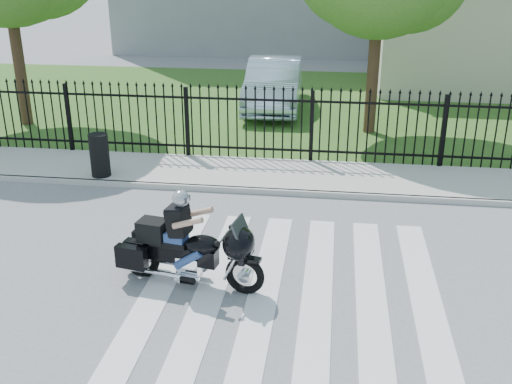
# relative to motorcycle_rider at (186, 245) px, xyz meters

# --- Properties ---
(ground) EXTENTS (120.00, 120.00, 0.00)m
(ground) POSITION_rel_motorcycle_rider_xyz_m (1.61, -0.22, -0.64)
(ground) COLOR slate
(ground) RESTS_ON ground
(crosswalk) EXTENTS (5.00, 5.50, 0.01)m
(crosswalk) POSITION_rel_motorcycle_rider_xyz_m (1.61, -0.22, -0.64)
(crosswalk) COLOR silver
(crosswalk) RESTS_ON ground
(sidewalk) EXTENTS (40.00, 2.00, 0.12)m
(sidewalk) POSITION_rel_motorcycle_rider_xyz_m (1.61, 4.78, -0.58)
(sidewalk) COLOR #ADAAA3
(sidewalk) RESTS_ON ground
(curb) EXTENTS (40.00, 0.12, 0.12)m
(curb) POSITION_rel_motorcycle_rider_xyz_m (1.61, 3.78, -0.58)
(curb) COLOR #ADAAA3
(curb) RESTS_ON ground
(grass_strip) EXTENTS (40.00, 12.00, 0.02)m
(grass_strip) POSITION_rel_motorcycle_rider_xyz_m (1.61, 11.78, -0.63)
(grass_strip) COLOR #2D551D
(grass_strip) RESTS_ON ground
(iron_fence) EXTENTS (26.00, 0.04, 1.80)m
(iron_fence) POSITION_rel_motorcycle_rider_xyz_m (1.61, 5.78, 0.26)
(iron_fence) COLOR black
(iron_fence) RESTS_ON ground
(motorcycle_rider) EXTENTS (2.35, 1.04, 1.57)m
(motorcycle_rider) POSITION_rel_motorcycle_rider_xyz_m (0.00, 0.00, 0.00)
(motorcycle_rider) COLOR black
(motorcycle_rider) RESTS_ON ground
(parked_car) EXTENTS (1.83, 4.84, 1.57)m
(parked_car) POSITION_rel_motorcycle_rider_xyz_m (0.14, 11.11, 0.17)
(parked_car) COLOR #ADC5DA
(parked_car) RESTS_ON grass_strip
(litter_bin) EXTENTS (0.56, 0.56, 0.96)m
(litter_bin) POSITION_rel_motorcycle_rider_xyz_m (-2.97, 4.08, -0.04)
(litter_bin) COLOR black
(litter_bin) RESTS_ON sidewalk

